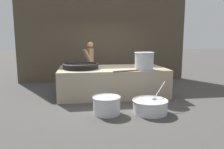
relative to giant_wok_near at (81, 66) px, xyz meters
The scene contains 9 objects.
ground_plane 1.36m from the giant_wok_near, ahead, with size 60.00×60.00×0.00m, color #474442.
back_wall 2.84m from the giant_wok_near, 68.31° to the left, with size 6.96×0.24×3.92m, color #4C4233.
hearth_platform 1.11m from the giant_wok_near, ahead, with size 3.30×1.78×0.86m.
giant_wok_near is the anchor object (origin of this frame).
stock_pot 1.93m from the giant_wok_near, 15.52° to the right, with size 0.59×0.59×0.52m.
stirring_paddle 1.65m from the giant_wok_near, 25.78° to the right, with size 1.14×0.40×0.04m.
cook 1.35m from the giant_wok_near, 74.79° to the left, with size 0.41×0.62×1.66m.
prep_bowl_vegetables 2.58m from the giant_wok_near, 48.98° to the right, with size 0.97×0.86×0.68m.
prep_bowl_meat 1.99m from the giant_wok_near, 71.85° to the right, with size 0.67×0.67×0.42m.
Camera 1 is at (-1.00, -6.75, 1.76)m, focal length 35.00 mm.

